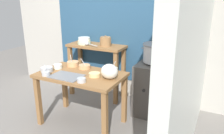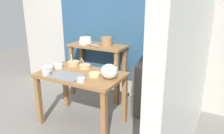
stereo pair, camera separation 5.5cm
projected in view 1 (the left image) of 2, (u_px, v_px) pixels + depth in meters
name	position (u px, v px, depth m)	size (l,w,h in m)	color
ground_plane	(82.00, 120.00, 3.18)	(9.00, 9.00, 0.00)	gray
wall_back	(121.00, 19.00, 3.68)	(4.40, 0.12, 2.60)	#B2ADA3
wall_right	(201.00, 34.00, 2.36)	(0.30, 3.20, 2.60)	silver
prep_table	(81.00, 82.00, 2.94)	(1.10, 0.66, 0.72)	olive
back_shelf_table	(97.00, 58.00, 3.78)	(0.96, 0.40, 0.90)	olive
stove_block	(158.00, 89.00, 3.29)	(0.60, 0.61, 0.78)	#4C4742
steamer_pot	(158.00, 53.00, 3.16)	(0.48, 0.44, 0.30)	#B7BABF
clay_pot	(106.00, 41.00, 3.61)	(0.18, 0.18, 0.17)	olive
bowl_stack_enamel	(84.00, 41.00, 3.75)	(0.22, 0.22, 0.11)	#B7D1AD
ladle	(87.00, 44.00, 3.64)	(0.29, 0.14, 0.07)	#B7BABF
serving_tray	(66.00, 76.00, 2.80)	(0.40, 0.28, 0.01)	slate
plastic_bag	(109.00, 71.00, 2.71)	(0.21, 0.19, 0.18)	silver
wide_pan	(169.00, 67.00, 2.88)	(0.21, 0.21, 0.05)	#B7BABF
prep_bowl_0	(95.00, 74.00, 2.80)	(0.14, 0.14, 0.05)	#E5C684
prep_bowl_1	(47.00, 69.00, 2.97)	(0.16, 0.16, 0.06)	#B7BABF
prep_bowl_2	(58.00, 66.00, 3.10)	(0.11, 0.11, 0.06)	silver
prep_bowl_3	(85.00, 66.00, 3.10)	(0.16, 0.16, 0.15)	tan
prep_bowl_4	(73.00, 64.00, 3.20)	(0.17, 0.17, 0.16)	tan
prep_bowl_5	(81.00, 80.00, 2.62)	(0.10, 0.10, 0.05)	#B7BABF
prep_bowl_6	(113.00, 70.00, 2.94)	(0.13, 0.13, 0.15)	#B7D1AD
prep_bowl_7	(46.00, 73.00, 2.83)	(0.10, 0.10, 0.14)	#B7BABF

